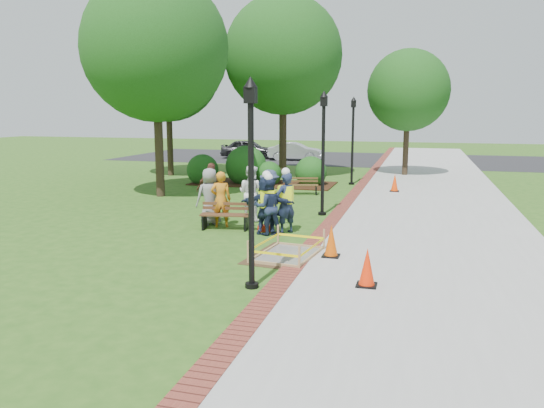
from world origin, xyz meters
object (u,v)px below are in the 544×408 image
(lamp_near, at_px, (251,168))
(hivis_worker_b, at_px, (286,201))
(bench_near, at_px, (225,221))
(cone_front, at_px, (367,268))
(wet_concrete_pad, at_px, (288,247))
(hivis_worker_c, at_px, (269,204))
(hivis_worker_a, at_px, (267,203))

(lamp_near, distance_m, hivis_worker_b, 5.21)
(hivis_worker_b, bearing_deg, bench_near, -179.53)
(cone_front, xyz_separation_m, hivis_worker_b, (-2.82, 4.26, 0.57))
(lamp_near, bearing_deg, wet_concrete_pad, 87.03)
(bench_near, xyz_separation_m, hivis_worker_b, (1.91, 0.02, 0.71))
(hivis_worker_b, xyz_separation_m, hivis_worker_c, (-0.43, -0.34, -0.06))
(bench_near, xyz_separation_m, hivis_worker_a, (1.40, -0.25, 0.68))
(lamp_near, relative_size, hivis_worker_c, 2.34)
(bench_near, distance_m, hivis_worker_a, 1.57)
(lamp_near, bearing_deg, hivis_worker_a, 102.64)
(wet_concrete_pad, distance_m, bench_near, 3.53)
(hivis_worker_a, relative_size, hivis_worker_c, 1.04)
(hivis_worker_a, distance_m, hivis_worker_b, 0.57)
(hivis_worker_b, distance_m, hivis_worker_c, 0.55)
(bench_near, bearing_deg, wet_concrete_pad, -42.96)
(bench_near, height_order, hivis_worker_c, hivis_worker_c)
(wet_concrete_pad, height_order, hivis_worker_a, hivis_worker_a)
(hivis_worker_b, height_order, hivis_worker_c, hivis_worker_b)
(hivis_worker_c, bearing_deg, hivis_worker_b, 38.50)
(bench_near, relative_size, hivis_worker_a, 0.83)
(cone_front, height_order, lamp_near, lamp_near)
(wet_concrete_pad, relative_size, lamp_near, 0.58)
(hivis_worker_c, bearing_deg, lamp_near, -78.13)
(wet_concrete_pad, relative_size, bench_near, 1.60)
(cone_front, bearing_deg, bench_near, 138.08)
(wet_concrete_pad, relative_size, hivis_worker_b, 1.27)
(bench_near, xyz_separation_m, lamp_near, (2.45, -4.94, 2.22))
(lamp_near, xyz_separation_m, hivis_worker_b, (-0.54, 4.95, -1.51))
(wet_concrete_pad, distance_m, cone_front, 2.83)
(cone_front, relative_size, hivis_worker_b, 0.42)
(cone_front, xyz_separation_m, hivis_worker_c, (-3.25, 3.92, 0.51))
(wet_concrete_pad, bearing_deg, hivis_worker_b, 105.60)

